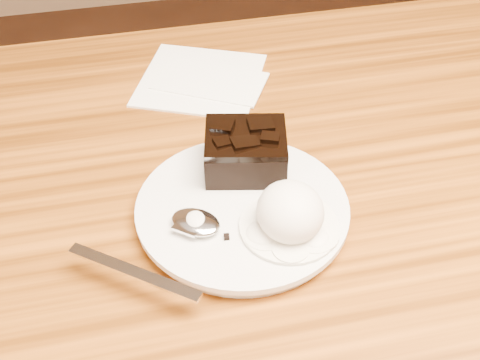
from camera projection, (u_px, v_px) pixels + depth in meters
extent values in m
cylinder|color=silver|center=(242.00, 211.00, 0.60)|extent=(0.20, 0.20, 0.02)
cube|color=black|center=(246.00, 154.00, 0.62)|extent=(0.09, 0.08, 0.04)
ellipsoid|color=white|center=(290.00, 212.00, 0.56)|extent=(0.06, 0.06, 0.05)
cylinder|color=white|center=(289.00, 227.00, 0.57)|extent=(0.09, 0.09, 0.00)
cube|color=white|center=(200.00, 79.00, 0.78)|extent=(0.19, 0.19, 0.01)
cube|color=black|center=(227.00, 237.00, 0.56)|extent=(0.01, 0.01, 0.00)
cube|color=black|center=(267.00, 242.00, 0.56)|extent=(0.01, 0.01, 0.00)
cube|color=black|center=(259.00, 220.00, 0.58)|extent=(0.01, 0.01, 0.00)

